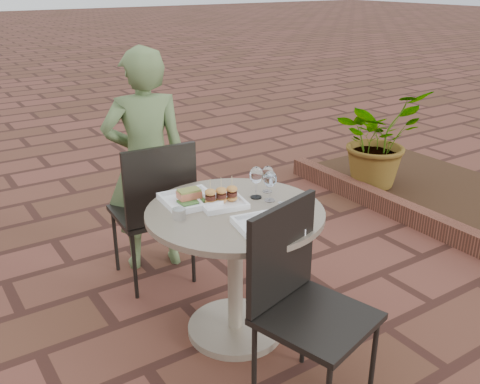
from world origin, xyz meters
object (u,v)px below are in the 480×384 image
chair_near (300,291)px  plate_sliders (221,199)px  diner (146,162)px  plate_salmon (189,199)px  chair_far (156,203)px  cafe_table (235,253)px  plate_tuna (267,226)px

chair_near → plate_sliders: size_ratio=3.53×
chair_near → diner: bearing=76.4°
plate_salmon → plate_sliders: 0.17m
chair_far → plate_sliders: size_ratio=3.53×
plate_salmon → chair_far: bearing=87.7°
plate_salmon → plate_sliders: size_ratio=1.08×
cafe_table → plate_tuna: bearing=-88.5°
plate_tuna → cafe_table: bearing=91.5°
chair_far → plate_sliders: (0.10, -0.59, 0.21)m
cafe_table → plate_sliders: 0.29m
cafe_table → chair_near: (-0.02, -0.54, 0.07)m
diner → plate_tuna: bearing=108.4°
cafe_table → chair_far: size_ratio=0.97×
cafe_table → plate_salmon: 0.37m
cafe_table → plate_tuna: 0.37m
diner → cafe_table: bearing=108.9°
cafe_table → chair_near: size_ratio=0.97×
cafe_table → chair_far: (-0.13, 0.68, 0.07)m
chair_far → diner: diner is taller
chair_far → chair_near: 1.23m
chair_near → plate_salmon: (-0.13, 0.75, 0.20)m
diner → plate_salmon: (-0.09, -0.73, 0.03)m
chair_far → plate_sliders: chair_far is taller
plate_tuna → chair_near: bearing=-94.4°
plate_sliders → chair_near: bearing=-89.4°
chair_near → plate_sliders: chair_near is taller
chair_far → chair_near: size_ratio=1.00×
chair_near → plate_sliders: (-0.01, 0.64, 0.21)m
cafe_table → plate_tuna: plate_tuna is taller
chair_far → plate_salmon: (-0.02, -0.48, 0.20)m
chair_far → diner: bearing=-100.5°
chair_far → chair_near: (0.11, -1.22, 0.00)m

